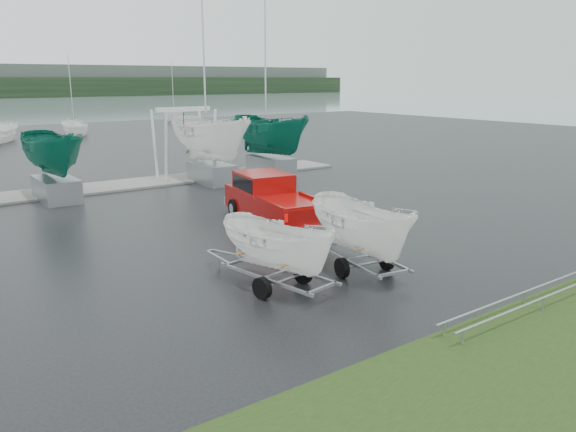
{
  "coord_description": "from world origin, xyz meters",
  "views": [
    {
      "loc": [
        -8.94,
        -16.67,
        5.71
      ],
      "look_at": [
        1.8,
        -1.81,
        1.2
      ],
      "focal_mm": 35.0,
      "sensor_mm": 36.0,
      "label": 1
    }
  ],
  "objects_px": {
    "boat_hoist": "(184,133)",
    "pickup_truck": "(271,199)",
    "trailer_parked": "(278,203)",
    "trailer_hitched": "(364,181)"
  },
  "relations": [
    {
      "from": "trailer_hitched",
      "to": "boat_hoist",
      "type": "distance_m",
      "value": 18.1
    },
    {
      "from": "boat_hoist",
      "to": "trailer_hitched",
      "type": "bearing_deg",
      "value": -99.06
    },
    {
      "from": "trailer_parked",
      "to": "trailer_hitched",
      "type": "bearing_deg",
      "value": -15.5
    },
    {
      "from": "pickup_truck",
      "to": "boat_hoist",
      "type": "xyz_separation_m",
      "value": [
        1.8,
        11.49,
        1.64
      ]
    },
    {
      "from": "trailer_parked",
      "to": "boat_hoist",
      "type": "bearing_deg",
      "value": 61.96
    },
    {
      "from": "trailer_hitched",
      "to": "trailer_parked",
      "type": "bearing_deg",
      "value": -176.16
    },
    {
      "from": "pickup_truck",
      "to": "trailer_parked",
      "type": "xyz_separation_m",
      "value": [
        -3.91,
        -6.12,
        1.43
      ]
    },
    {
      "from": "pickup_truck",
      "to": "trailer_parked",
      "type": "distance_m",
      "value": 7.4
    },
    {
      "from": "boat_hoist",
      "to": "pickup_truck",
      "type": "bearing_deg",
      "value": -98.92
    },
    {
      "from": "pickup_truck",
      "to": "trailer_hitched",
      "type": "height_order",
      "value": "trailer_hitched"
    }
  ]
}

